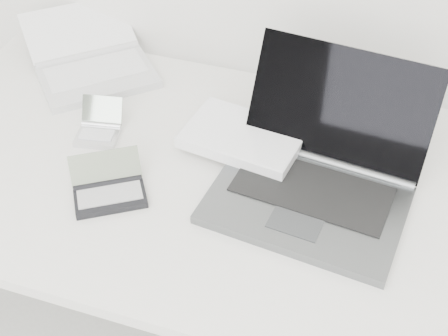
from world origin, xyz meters
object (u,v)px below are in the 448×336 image
(laptop_large, at_px, (296,164))
(netbook_open_white, at_px, (92,63))
(desk, at_px, (242,194))
(palmtop_charcoal, at_px, (109,190))

(laptop_large, height_order, netbook_open_white, laptop_large)
(desk, distance_m, netbook_open_white, 0.58)
(desk, xyz_separation_m, laptop_large, (0.11, 0.04, 0.09))
(laptop_large, xyz_separation_m, palmtop_charcoal, (-0.36, -0.17, -0.03))
(desk, bearing_deg, laptop_large, 19.71)
(desk, relative_size, palmtop_charcoal, 8.38)
(laptop_large, relative_size, netbook_open_white, 1.17)
(desk, relative_size, laptop_large, 2.94)
(netbook_open_white, bearing_deg, desk, -71.24)
(desk, height_order, laptop_large, laptop_large)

